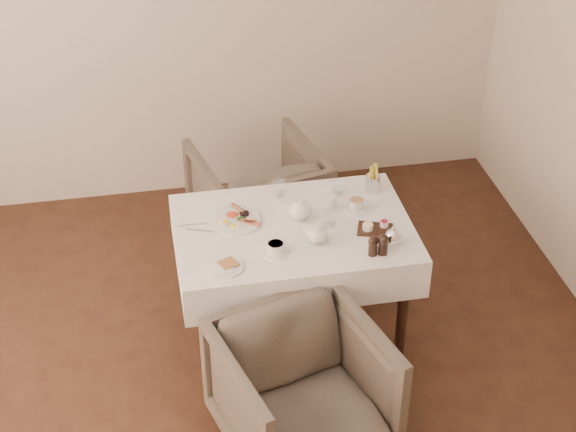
% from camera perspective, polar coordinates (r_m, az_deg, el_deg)
% --- Properties ---
extents(table, '(1.28, 0.88, 0.75)m').
position_cam_1_polar(table, '(4.82, 0.35, -1.83)').
color(table, black).
rests_on(table, ground).
extents(armchair_near, '(0.94, 0.95, 0.70)m').
position_cam_1_polar(armchair_near, '(4.39, 0.96, -11.31)').
color(armchair_near, '#483F35').
rests_on(armchair_near, ground).
extents(armchair_far, '(0.91, 0.93, 0.71)m').
position_cam_1_polar(armchair_far, '(5.73, -1.95, 1.23)').
color(armchair_far, '#483F35').
rests_on(armchair_far, ground).
extents(breakfast_plate, '(0.28, 0.28, 0.04)m').
position_cam_1_polar(breakfast_plate, '(4.81, -3.42, -0.20)').
color(breakfast_plate, white).
rests_on(breakfast_plate, table).
extents(side_plate, '(0.18, 0.18, 0.02)m').
position_cam_1_polar(side_plate, '(4.47, -4.07, -3.31)').
color(side_plate, white).
rests_on(side_plate, table).
extents(teapot_centre, '(0.20, 0.17, 0.14)m').
position_cam_1_polar(teapot_centre, '(4.78, 0.79, 0.49)').
color(teapot_centre, white).
rests_on(teapot_centre, table).
extents(teapot_front, '(0.19, 0.17, 0.13)m').
position_cam_1_polar(teapot_front, '(4.61, 1.92, -1.09)').
color(teapot_front, white).
rests_on(teapot_front, table).
extents(creamer, '(0.07, 0.07, 0.08)m').
position_cam_1_polar(creamer, '(4.89, 2.78, 0.92)').
color(creamer, white).
rests_on(creamer, table).
extents(teacup_near, '(0.14, 0.14, 0.07)m').
position_cam_1_polar(teacup_near, '(4.54, -0.80, -2.15)').
color(teacup_near, white).
rests_on(teacup_near, table).
extents(teacup_far, '(0.13, 0.13, 0.06)m').
position_cam_1_polar(teacup_far, '(4.89, 4.44, 0.71)').
color(teacup_far, white).
rests_on(teacup_far, table).
extents(glass_left, '(0.08, 0.08, 0.10)m').
position_cam_1_polar(glass_left, '(4.98, -0.63, 1.83)').
color(glass_left, silver).
rests_on(glass_left, table).
extents(glass_mid, '(0.08, 0.08, 0.09)m').
position_cam_1_polar(glass_mid, '(4.75, 2.71, -0.14)').
color(glass_mid, silver).
rests_on(glass_mid, table).
extents(glass_right, '(0.08, 0.08, 0.09)m').
position_cam_1_polar(glass_right, '(5.00, 3.20, 1.79)').
color(glass_right, silver).
rests_on(glass_right, table).
extents(condiment_board, '(0.22, 0.18, 0.05)m').
position_cam_1_polar(condiment_board, '(4.74, 5.63, -0.80)').
color(condiment_board, black).
rests_on(condiment_board, table).
extents(pepper_mill_left, '(0.06, 0.06, 0.11)m').
position_cam_1_polar(pepper_mill_left, '(4.54, 5.52, -1.93)').
color(pepper_mill_left, black).
rests_on(pepper_mill_left, table).
extents(pepper_mill_right, '(0.07, 0.07, 0.12)m').
position_cam_1_polar(pepper_mill_right, '(4.55, 6.17, -1.84)').
color(pepper_mill_right, black).
rests_on(pepper_mill_right, table).
extents(silver_pot, '(0.11, 0.09, 0.12)m').
position_cam_1_polar(silver_pot, '(4.62, 6.81, -1.28)').
color(silver_pot, white).
rests_on(silver_pot, table).
extents(fries_cup, '(0.08, 0.08, 0.18)m').
position_cam_1_polar(fries_cup, '(5.04, 5.52, 2.40)').
color(fries_cup, silver).
rests_on(fries_cup, table).
extents(cutlery_fork, '(0.20, 0.02, 0.00)m').
position_cam_1_polar(cutlery_fork, '(4.79, -5.96, -0.55)').
color(cutlery_fork, silver).
rests_on(cutlery_fork, table).
extents(cutlery_knife, '(0.20, 0.08, 0.00)m').
position_cam_1_polar(cutlery_knife, '(4.74, -5.38, -0.97)').
color(cutlery_knife, silver).
rests_on(cutlery_knife, table).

